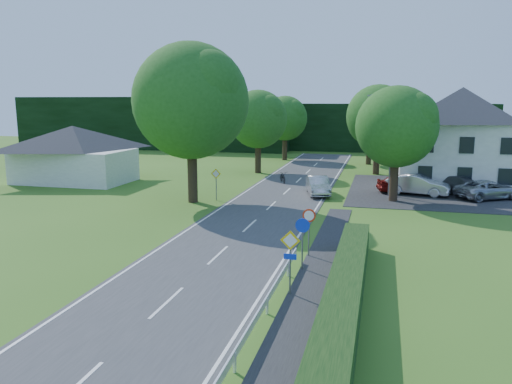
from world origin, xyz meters
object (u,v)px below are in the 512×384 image
(motorcycle, at_px, (283,177))
(parked_car_silver_a, at_px, (418,185))
(parked_car_silver_b, at_px, (489,190))
(moving_car, at_px, (318,186))
(parked_car_grey, at_px, (462,185))
(parasol, at_px, (446,176))
(streetlight, at_px, (390,140))
(parked_car_red, at_px, (405,183))

(motorcycle, relative_size, parked_car_silver_a, 0.41)
(parked_car_silver_a, height_order, parked_car_silver_b, parked_car_silver_a)
(parked_car_silver_a, distance_m, parked_car_silver_b, 5.19)
(moving_car, relative_size, parked_car_grey, 0.87)
(moving_car, bearing_deg, motorcycle, 112.34)
(parasol, bearing_deg, parked_car_silver_b, -59.66)
(parked_car_grey, bearing_deg, parked_car_silver_a, 140.28)
(moving_car, xyz_separation_m, parked_car_grey, (11.18, 2.96, 0.01))
(parked_car_grey, distance_m, parked_car_silver_b, 2.21)
(moving_car, distance_m, parked_car_grey, 11.57)
(motorcycle, bearing_deg, streetlight, -47.02)
(motorcycle, bearing_deg, parked_car_red, -35.65)
(streetlight, height_order, motorcycle, streetlight)
(parked_car_silver_b, bearing_deg, streetlight, 63.68)
(motorcycle, xyz_separation_m, parked_car_silver_b, (16.79, -3.63, 0.18))
(parked_car_silver_a, height_order, parked_car_grey, parked_car_silver_a)
(moving_car, distance_m, parked_car_silver_b, 12.99)
(streetlight, height_order, moving_car, streetlight)
(parked_car_grey, bearing_deg, parked_car_silver_b, -95.21)
(moving_car, relative_size, parked_car_red, 0.99)
(moving_car, xyz_separation_m, parasol, (10.31, 5.96, 0.33))
(moving_car, height_order, motorcycle, moving_car)
(parked_car_red, relative_size, parked_car_silver_a, 0.92)
(moving_car, height_order, parked_car_silver_b, moving_car)
(streetlight, distance_m, parked_car_silver_b, 8.42)
(streetlight, xyz_separation_m, parked_car_red, (1.43, 1.73, -3.66))
(streetlight, relative_size, parked_car_grey, 1.57)
(moving_car, relative_size, parked_car_silver_a, 0.91)
(parked_car_red, height_order, parasol, parasol)
(parked_car_red, relative_size, parked_car_silver_b, 0.88)
(parked_car_silver_a, relative_size, parked_car_grey, 0.96)
(parked_car_silver_a, height_order, parasol, parasol)
(moving_car, distance_m, parasol, 11.92)
(parasol, bearing_deg, parked_car_grey, -73.90)
(moving_car, height_order, parked_car_red, parked_car_red)
(streetlight, bearing_deg, moving_car, -169.83)
(parked_car_grey, bearing_deg, parasol, 50.26)
(motorcycle, relative_size, parasol, 0.86)
(parked_car_grey, bearing_deg, streetlight, 143.13)
(parasol, bearing_deg, motorcycle, -176.90)
(motorcycle, height_order, parked_car_silver_a, parked_car_silver_a)
(motorcycle, distance_m, parked_car_red, 10.99)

